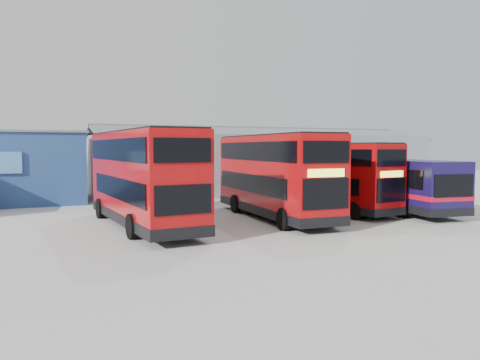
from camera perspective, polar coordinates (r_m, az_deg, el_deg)
ground_plane at (r=22.81m, az=6.15°, el=-6.06°), size 120.00×120.00×0.00m
maintenance_shed at (r=43.92m, az=2.33°, el=2.20°), size 30.50×12.00×5.89m
double_decker_left at (r=23.73m, az=-11.83°, el=0.08°), size 3.60×11.52×4.80m
double_decker_centre at (r=26.26m, az=4.17°, el=0.39°), size 3.19×11.18×4.68m
double_decker_right at (r=29.61m, az=10.72°, el=0.32°), size 3.64×10.23×4.24m
single_decker_blue at (r=31.43m, az=17.61°, el=-0.53°), size 4.34×12.12×3.22m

